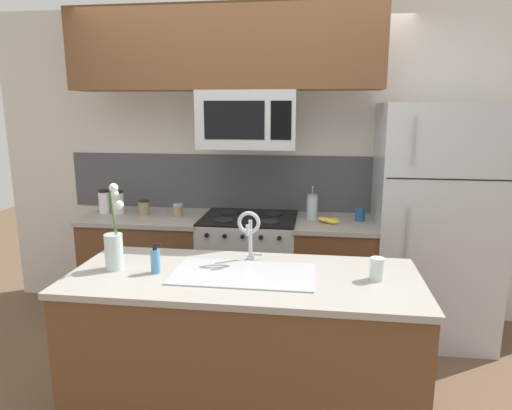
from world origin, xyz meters
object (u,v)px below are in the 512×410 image
Objects in this scene: microwave at (248,120)px; banana_bunch at (329,220)px; stove_range at (249,271)px; coffee_tin at (360,214)px; spare_glass at (377,269)px; dish_soap_bottle at (155,261)px; storage_jar_squat at (178,210)px; sink_faucet at (249,229)px; storage_jar_short at (144,207)px; storage_jar_tall at (104,201)px; french_press at (312,207)px; flower_vase at (114,248)px; refrigerator at (434,224)px; storage_jar_medium at (117,202)px.

microwave reaches higher than banana_bunch.
coffee_tin is at bearing 3.25° from stove_range.
banana_bunch is 1.60× the size of spare_glass.
dish_soap_bottle is at bearing -103.77° from stove_range.
banana_bunch is at bearing -2.30° from storage_jar_squat.
microwave is 2.43× the size of sink_faucet.
storage_jar_short is at bearing 174.52° from storage_jar_squat.
storage_jar_tall is at bearing -179.62° from coffee_tin.
french_press reaches higher than dish_soap_bottle.
stove_range is 1.58m from spare_glass.
microwave is at bearing 98.97° from sink_faucet.
flower_vase is (-1.44, -1.31, 0.07)m from coffee_tin.
spare_glass is at bearing 2.84° from dish_soap_bottle.
storage_jar_squat is 0.21× the size of flower_vase.
flower_vase reaches higher than coffee_tin.
refrigerator is at bearing 0.04° from storage_jar_short.
banana_bunch is at bearing -174.29° from refrigerator.
flower_vase is at bearing -134.83° from banana_bunch.
dish_soap_bottle is at bearing -6.36° from flower_vase.
stove_range is 5.64× the size of dish_soap_bottle.
microwave is 3.75× the size of storage_jar_tall.
stove_range is 1.49m from flower_vase.
sink_faucet is 0.76m from flower_vase.
stove_range is at bearing 174.62° from banana_bunch.
french_press reaches higher than storage_jar_medium.
dish_soap_bottle reaches higher than coffee_tin.
spare_glass is (1.18, 0.06, -0.01)m from dish_soap_bottle.
french_press is at bearing 6.82° from stove_range.
storage_jar_short is 1.17× the size of storage_jar_squat.
french_press is 0.55× the size of flower_vase.
refrigerator is at bearing 39.91° from sink_faucet.
microwave is 1.49m from dish_soap_bottle.
french_press is 2.24× the size of spare_glass.
spare_glass is (1.45, -1.22, 0.01)m from storage_jar_squat.
microwave is at bearing -2.52° from storage_jar_short.
coffee_tin reaches higher than banana_bunch.
stove_range is at bearing -179.20° from refrigerator.
french_press is 1.16m from sink_faucet.
flower_vase is (-0.24, 0.03, 0.05)m from dish_soap_bottle.
flower_vase is (-1.19, -1.20, 0.10)m from banana_bunch.
flower_vase is at bearing -114.23° from microwave.
stove_range is 4.69× the size of storage_jar_tall.
stove_range is 1.91× the size of flower_vase.
storage_jar_tall is at bearing 177.40° from microwave.
refrigerator is 2.33m from storage_jar_short.
refrigerator reaches higher than flower_vase.
storage_jar_medium is 1.77m from banana_bunch.
dish_soap_bottle is (0.58, -1.31, 0.01)m from storage_jar_short.
microwave is 1.65m from spare_glass.
storage_jar_squat is 0.39× the size of french_press.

